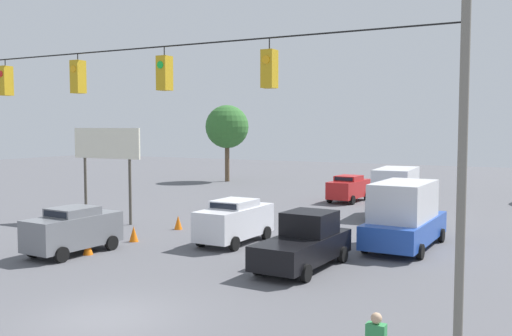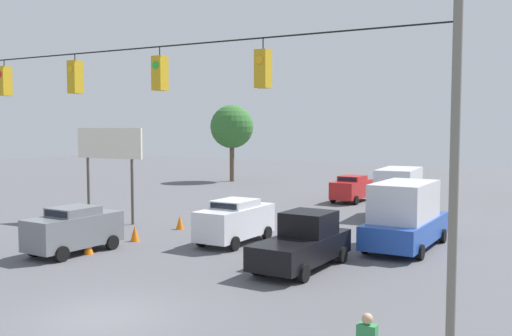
{
  "view_description": "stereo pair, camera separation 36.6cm",
  "coord_description": "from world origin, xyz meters",
  "px_view_note": "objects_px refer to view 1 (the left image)",
  "views": [
    {
      "loc": [
        -11.16,
        11.92,
        5.42
      ],
      "look_at": [
        0.38,
        -9.78,
        3.63
      ],
      "focal_mm": 40.0,
      "sensor_mm": 36.0,
      "label": 1
    },
    {
      "loc": [
        -11.48,
        11.75,
        5.42
      ],
      "look_at": [
        0.38,
        -9.78,
        3.63
      ],
      "focal_mm": 40.0,
      "sensor_mm": 36.0,
      "label": 2
    }
  ],
  "objects_px": {
    "box_truck_blue_oncoming_far": "(405,216)",
    "traffic_cone_second": "(134,234)",
    "sedan_grey_parked_shoulder": "(73,230)",
    "traffic_cone_third": "(178,222)",
    "sedan_white_withflow_mid": "(235,221)",
    "box_truck_silver_oncoming_deep": "(396,193)",
    "sedan_red_withflow_deep": "(349,188)",
    "traffic_cone_nearest": "(88,246)",
    "overhead_signal_span": "(120,131)",
    "tree_horizon_left": "(227,127)",
    "pickup_truck_black_crossing_near": "(304,243)",
    "roadside_billboard": "(107,151)",
    "traffic_cone_fourth": "(215,214)"
  },
  "relations": [
    {
      "from": "overhead_signal_span",
      "to": "sedan_grey_parked_shoulder",
      "type": "distance_m",
      "value": 9.54
    },
    {
      "from": "pickup_truck_black_crossing_near",
      "to": "box_truck_silver_oncoming_deep",
      "type": "distance_m",
      "value": 14.31
    },
    {
      "from": "sedan_red_withflow_deep",
      "to": "sedan_white_withflow_mid",
      "type": "bearing_deg",
      "value": 90.43
    },
    {
      "from": "box_truck_blue_oncoming_far",
      "to": "box_truck_silver_oncoming_deep",
      "type": "distance_m",
      "value": 9.28
    },
    {
      "from": "box_truck_blue_oncoming_far",
      "to": "roadside_billboard",
      "type": "bearing_deg",
      "value": 3.57
    },
    {
      "from": "box_truck_silver_oncoming_deep",
      "to": "traffic_cone_second",
      "type": "height_order",
      "value": "box_truck_silver_oncoming_deep"
    },
    {
      "from": "box_truck_silver_oncoming_deep",
      "to": "overhead_signal_span",
      "type": "bearing_deg",
      "value": 83.13
    },
    {
      "from": "sedan_white_withflow_mid",
      "to": "tree_horizon_left",
      "type": "distance_m",
      "value": 30.44
    },
    {
      "from": "pickup_truck_black_crossing_near",
      "to": "traffic_cone_second",
      "type": "distance_m",
      "value": 9.13
    },
    {
      "from": "traffic_cone_second",
      "to": "tree_horizon_left",
      "type": "height_order",
      "value": "tree_horizon_left"
    },
    {
      "from": "sedan_grey_parked_shoulder",
      "to": "pickup_truck_black_crossing_near",
      "type": "bearing_deg",
      "value": -166.09
    },
    {
      "from": "overhead_signal_span",
      "to": "traffic_cone_fourth",
      "type": "xyz_separation_m",
      "value": [
        6.33,
        -15.18,
        -4.93
      ]
    },
    {
      "from": "traffic_cone_second",
      "to": "traffic_cone_fourth",
      "type": "height_order",
      "value": "same"
    },
    {
      "from": "sedan_grey_parked_shoulder",
      "to": "tree_horizon_left",
      "type": "height_order",
      "value": "tree_horizon_left"
    },
    {
      "from": "sedan_red_withflow_deep",
      "to": "traffic_cone_nearest",
      "type": "bearing_deg",
      "value": 79.14
    },
    {
      "from": "overhead_signal_span",
      "to": "sedan_white_withflow_mid",
      "type": "bearing_deg",
      "value": -78.61
    },
    {
      "from": "box_truck_silver_oncoming_deep",
      "to": "traffic_cone_third",
      "type": "relative_size",
      "value": 9.39
    },
    {
      "from": "overhead_signal_span",
      "to": "sedan_white_withflow_mid",
      "type": "height_order",
      "value": "overhead_signal_span"
    },
    {
      "from": "sedan_red_withflow_deep",
      "to": "box_truck_silver_oncoming_deep",
      "type": "distance_m",
      "value": 6.98
    },
    {
      "from": "sedan_white_withflow_mid",
      "to": "box_truck_blue_oncoming_far",
      "type": "height_order",
      "value": "box_truck_blue_oncoming_far"
    },
    {
      "from": "roadside_billboard",
      "to": "box_truck_silver_oncoming_deep",
      "type": "bearing_deg",
      "value": -144.39
    },
    {
      "from": "roadside_billboard",
      "to": "tree_horizon_left",
      "type": "bearing_deg",
      "value": -74.85
    },
    {
      "from": "traffic_cone_nearest",
      "to": "tree_horizon_left",
      "type": "xyz_separation_m",
      "value": [
        11.49,
        -30.7,
        5.02
      ]
    },
    {
      "from": "traffic_cone_nearest",
      "to": "traffic_cone_second",
      "type": "height_order",
      "value": "same"
    },
    {
      "from": "sedan_grey_parked_shoulder",
      "to": "traffic_cone_second",
      "type": "bearing_deg",
      "value": -100.42
    },
    {
      "from": "sedan_white_withflow_mid",
      "to": "sedan_grey_parked_shoulder",
      "type": "xyz_separation_m",
      "value": [
        4.97,
        5.15,
        -0.02
      ]
    },
    {
      "from": "sedan_grey_parked_shoulder",
      "to": "traffic_cone_nearest",
      "type": "relative_size",
      "value": 5.76
    },
    {
      "from": "box_truck_silver_oncoming_deep",
      "to": "traffic_cone_nearest",
      "type": "height_order",
      "value": "box_truck_silver_oncoming_deep"
    },
    {
      "from": "pickup_truck_black_crossing_near",
      "to": "sedan_red_withflow_deep",
      "type": "bearing_deg",
      "value": -76.04
    },
    {
      "from": "box_truck_blue_oncoming_far",
      "to": "roadside_billboard",
      "type": "relative_size",
      "value": 1.17
    },
    {
      "from": "box_truck_blue_oncoming_far",
      "to": "tree_horizon_left",
      "type": "xyz_separation_m",
      "value": [
        23.0,
        -23.05,
        3.92
      ]
    },
    {
      "from": "sedan_grey_parked_shoulder",
      "to": "traffic_cone_fourth",
      "type": "bearing_deg",
      "value": -93.69
    },
    {
      "from": "sedan_red_withflow_deep",
      "to": "box_truck_silver_oncoming_deep",
      "type": "bearing_deg",
      "value": 132.95
    },
    {
      "from": "sedan_white_withflow_mid",
      "to": "box_truck_silver_oncoming_deep",
      "type": "height_order",
      "value": "box_truck_silver_oncoming_deep"
    },
    {
      "from": "pickup_truck_black_crossing_near",
      "to": "sedan_grey_parked_shoulder",
      "type": "xyz_separation_m",
      "value": [
        9.66,
        2.39,
        0.06
      ]
    },
    {
      "from": "traffic_cone_third",
      "to": "traffic_cone_fourth",
      "type": "distance_m",
      "value": 3.48
    },
    {
      "from": "box_truck_blue_oncoming_far",
      "to": "tree_horizon_left",
      "type": "height_order",
      "value": "tree_horizon_left"
    },
    {
      "from": "sedan_red_withflow_deep",
      "to": "box_truck_blue_oncoming_far",
      "type": "height_order",
      "value": "box_truck_blue_oncoming_far"
    },
    {
      "from": "sedan_grey_parked_shoulder",
      "to": "traffic_cone_third",
      "type": "relative_size",
      "value": 5.76
    },
    {
      "from": "traffic_cone_second",
      "to": "roadside_billboard",
      "type": "bearing_deg",
      "value": -36.12
    },
    {
      "from": "pickup_truck_black_crossing_near",
      "to": "box_truck_blue_oncoming_far",
      "type": "height_order",
      "value": "box_truck_blue_oncoming_far"
    },
    {
      "from": "traffic_cone_nearest",
      "to": "sedan_red_withflow_deep",
      "type": "bearing_deg",
      "value": -100.86
    },
    {
      "from": "sedan_white_withflow_mid",
      "to": "traffic_cone_nearest",
      "type": "height_order",
      "value": "sedan_white_withflow_mid"
    },
    {
      "from": "pickup_truck_black_crossing_near",
      "to": "traffic_cone_fourth",
      "type": "xyz_separation_m",
      "value": [
        9.0,
        -7.9,
        -0.61
      ]
    },
    {
      "from": "sedan_red_withflow_deep",
      "to": "tree_horizon_left",
      "type": "xyz_separation_m",
      "value": [
        15.64,
        -9.04,
        4.4
      ]
    },
    {
      "from": "box_truck_blue_oncoming_far",
      "to": "traffic_cone_second",
      "type": "xyz_separation_m",
      "value": [
        11.61,
        4.58,
        -1.09
      ]
    },
    {
      "from": "sedan_red_withflow_deep",
      "to": "traffic_cone_nearest",
      "type": "relative_size",
      "value": 5.9
    },
    {
      "from": "sedan_red_withflow_deep",
      "to": "box_truck_silver_oncoming_deep",
      "type": "height_order",
      "value": "box_truck_silver_oncoming_deep"
    },
    {
      "from": "traffic_cone_third",
      "to": "box_truck_blue_oncoming_far",
      "type": "bearing_deg",
      "value": -175.23
    },
    {
      "from": "sedan_red_withflow_deep",
      "to": "traffic_cone_third",
      "type": "height_order",
      "value": "sedan_red_withflow_deep"
    }
  ]
}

